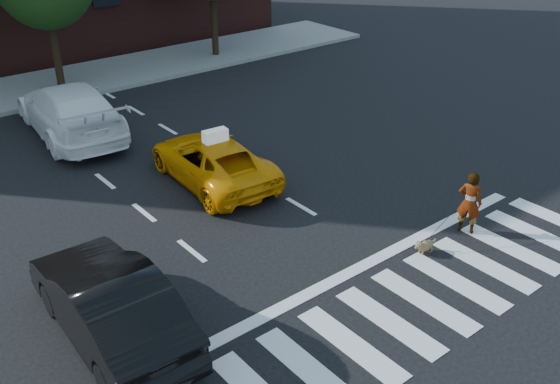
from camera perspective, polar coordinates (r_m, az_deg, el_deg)
name	(u,v)px	position (r m, az deg, el deg)	size (l,w,h in m)	color
ground	(390,322)	(12.11, 9.99, -11.61)	(120.00, 120.00, 0.00)	black
crosswalk	(390,322)	(12.10, 9.99, -11.59)	(13.00, 2.40, 0.01)	silver
stop_line	(331,282)	(12.95, 4.69, -8.21)	(12.00, 0.30, 0.01)	silver
sidewalk_far	(44,87)	(25.61, -20.76, 8.96)	(30.00, 4.00, 0.15)	slate
taxi	(212,160)	(16.70, -6.19, 2.91)	(2.02, 4.39, 1.22)	orange
black_sedan	(110,304)	(11.57, -15.30, -9.81)	(1.54, 4.42, 1.46)	black
white_suv	(70,110)	(20.60, -18.64, 7.13)	(2.29, 5.63, 1.63)	white
woman	(470,202)	(14.85, 16.95, -0.92)	(0.55, 0.36, 1.52)	#999999
dog	(425,246)	(14.07, 13.09, -4.79)	(0.57, 0.30, 0.33)	olive
taxi_sign	(215,136)	(16.24, -5.94, 5.15)	(0.65, 0.28, 0.32)	white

